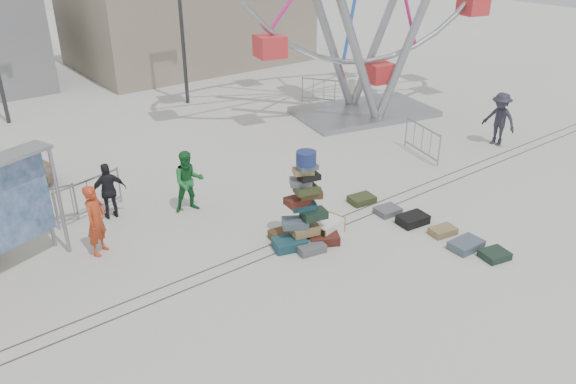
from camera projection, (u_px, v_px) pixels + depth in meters
ground at (331, 247)px, 14.06m from camera, size 90.00×90.00×0.00m
track_line_near at (315, 237)px, 14.48m from camera, size 40.00×0.04×0.01m
track_line_far at (306, 231)px, 14.77m from camera, size 40.00×0.04×0.01m
building_right at (188, 16)px, 31.02m from camera, size 12.00×8.00×5.00m
suitcase_tower at (304, 217)px, 13.99m from camera, size 1.93×1.59×2.48m
steamer_trunk at (327, 228)px, 14.47m from camera, size 1.01×0.72×0.43m
row_case_0 at (362, 199)px, 16.22m from camera, size 0.79×0.62×0.20m
row_case_1 at (388, 211)px, 15.61m from camera, size 0.71×0.59×0.18m
row_case_2 at (413, 219)px, 15.08m from camera, size 0.87×0.64×0.25m
row_case_3 at (443, 231)px, 14.59m from camera, size 0.74×0.55×0.19m
row_case_4 at (466, 245)px, 13.95m from camera, size 0.86×0.58×0.21m
row_case_5 at (495, 255)px, 13.57m from camera, size 0.74×0.66×0.18m
barricade_dummy_b at (36, 209)px, 14.69m from camera, size 1.99×0.46×1.10m
barricade_dummy_c at (89, 197)px, 15.32m from camera, size 1.96×0.60×1.10m
barricade_wheel_front at (422, 141)px, 19.20m from camera, size 0.66×1.95×1.10m
barricade_wheel_back at (324, 91)px, 24.68m from camera, size 1.19×1.72×1.10m
pedestrian_red at (96, 220)px, 13.44m from camera, size 0.78×0.75×1.81m
pedestrian_green at (189, 181)px, 15.46m from camera, size 1.01×0.89×1.77m
pedestrian_black at (109, 191)px, 15.11m from camera, size 0.98×0.51×1.60m
pedestrian_grey at (499, 119)px, 19.99m from camera, size 0.79×1.28×1.92m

